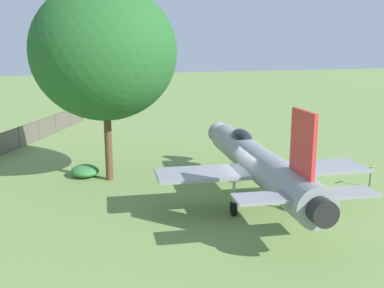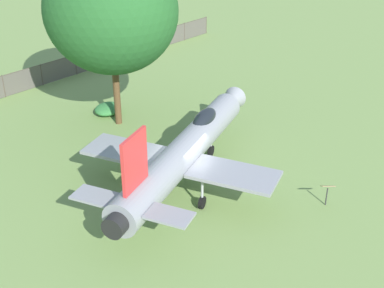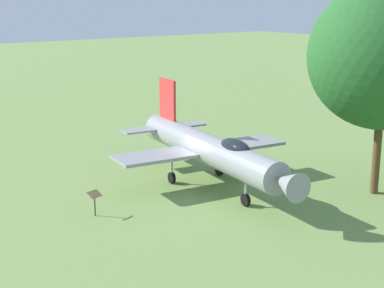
# 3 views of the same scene
# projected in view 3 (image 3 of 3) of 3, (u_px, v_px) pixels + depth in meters

# --- Properties ---
(ground_plane) EXTENTS (200.00, 200.00, 0.00)m
(ground_plane) POSITION_uv_depth(u_px,v_px,m) (207.00, 185.00, 30.42)
(ground_plane) COLOR #75934C
(display_jet) EXTENTS (13.78, 9.60, 5.00)m
(display_jet) POSITION_uv_depth(u_px,v_px,m) (211.00, 150.00, 29.63)
(display_jet) COLOR gray
(display_jet) RESTS_ON ground_plane
(info_plaque) EXTENTS (0.53, 0.68, 1.14)m
(info_plaque) POSITION_uv_depth(u_px,v_px,m) (95.00, 198.00, 25.97)
(info_plaque) COLOR #333333
(info_plaque) RESTS_ON ground_plane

